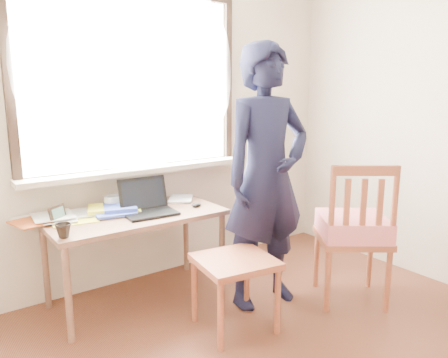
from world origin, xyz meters
TOP-DOWN VIEW (x-y plane):
  - room_shell at (-0.02, 0.20)m, footprint 3.52×4.02m
  - desk at (-0.39, 1.63)m, footprint 1.25×0.62m
  - laptop at (-0.31, 1.60)m, footprint 0.38×0.32m
  - mug_white at (-0.47, 1.86)m, footprint 0.18×0.18m
  - mug_dark at (-0.95, 1.41)m, footprint 0.10×0.10m
  - mouse at (0.07, 1.53)m, footprint 0.08×0.06m
  - desk_clutter at (-0.68, 1.72)m, footprint 0.75×0.36m
  - book_a at (-0.78, 1.83)m, footprint 0.20×0.26m
  - book_b at (0.00, 1.83)m, footprint 0.30×0.31m
  - picture_frame at (-0.90, 1.73)m, footprint 0.12×0.09m
  - work_chair at (-0.04, 0.90)m, footprint 0.53×0.52m
  - side_chair at (0.90, 0.71)m, footprint 0.67×0.66m
  - person at (0.38, 1.09)m, footprint 0.72×0.51m

SIDE VIEW (x-z plane):
  - work_chair at x=-0.04m, z-range 0.17..0.65m
  - side_chair at x=0.90m, z-range 0.03..1.08m
  - desk at x=-0.39m, z-range 0.27..0.93m
  - book_b at x=0.00m, z-range 0.67..0.69m
  - book_a at x=-0.78m, z-range 0.67..0.69m
  - mouse at x=0.07m, z-range 0.67..0.70m
  - desk_clutter at x=-0.68m, z-range 0.67..0.72m
  - mug_dark at x=-0.95m, z-range 0.67..0.76m
  - mug_white at x=-0.47m, z-range 0.67..0.77m
  - picture_frame at x=-0.90m, z-range 0.67..0.78m
  - laptop at x=-0.31m, z-range 0.60..0.85m
  - person at x=0.38m, z-range 0.00..1.87m
  - room_shell at x=-0.02m, z-range 0.33..2.94m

